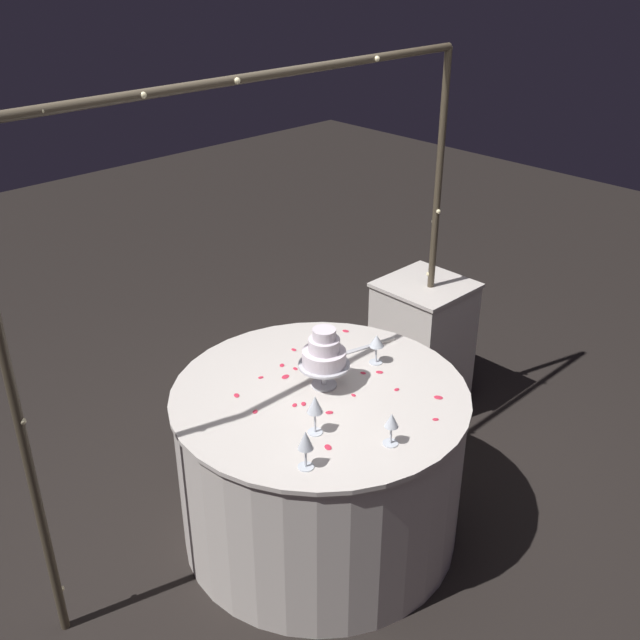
{
  "coord_description": "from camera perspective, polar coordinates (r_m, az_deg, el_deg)",
  "views": [
    {
      "loc": [
        -1.83,
        -1.9,
        2.48
      ],
      "look_at": [
        0.0,
        0.0,
        1.1
      ],
      "focal_mm": 41.85,
      "sensor_mm": 36.0,
      "label": 1
    }
  ],
  "objects": [
    {
      "name": "rose_petal_0",
      "position": [
        3.03,
        0.72,
        -7.08
      ],
      "size": [
        0.04,
        0.04,
        0.0
      ],
      "primitive_type": "ellipsoid",
      "rotation": [
        0.0,
        0.0,
        2.5
      ],
      "color": "#E02D47",
      "rests_on": "main_table"
    },
    {
      "name": "rose_petal_11",
      "position": [
        3.15,
        -6.39,
        -5.75
      ],
      "size": [
        0.03,
        0.04,
        0.0
      ],
      "primitive_type": "ellipsoid",
      "rotation": [
        0.0,
        0.0,
        1.15
      ],
      "color": "#E02D47",
      "rests_on": "main_table"
    },
    {
      "name": "rose_petal_5",
      "position": [
        3.26,
        -2.66,
        -4.35
      ],
      "size": [
        0.04,
        0.03,
        0.0
      ],
      "primitive_type": "ellipsoid",
      "rotation": [
        0.0,
        0.0,
        3.28
      ],
      "color": "#E02D47",
      "rests_on": "main_table"
    },
    {
      "name": "rose_petal_12",
      "position": [
        3.16,
        9.04,
        -5.86
      ],
      "size": [
        0.04,
        0.05,
        0.0
      ],
      "primitive_type": "ellipsoid",
      "rotation": [
        0.0,
        0.0,
        5.2
      ],
      "color": "#E02D47",
      "rests_on": "main_table"
    },
    {
      "name": "rose_petal_17",
      "position": [
        3.14,
        2.58,
        -5.76
      ],
      "size": [
        0.02,
        0.03,
        0.0
      ],
      "primitive_type": "ellipsoid",
      "rotation": [
        0.0,
        0.0,
        1.42
      ],
      "color": "#E02D47",
      "rests_on": "main_table"
    },
    {
      "name": "cake_knife",
      "position": [
        3.5,
        3.92,
        -1.96
      ],
      "size": [
        0.29,
        0.09,
        0.01
      ],
      "color": "silver",
      "rests_on": "main_table"
    },
    {
      "name": "rose_petal_1",
      "position": [
        3.32,
        -1.9,
        -3.74
      ],
      "size": [
        0.02,
        0.03,
        0.0
      ],
      "primitive_type": "ellipsoid",
      "rotation": [
        0.0,
        0.0,
        4.52
      ],
      "color": "#E02D47",
      "rests_on": "main_table"
    },
    {
      "name": "wine_glass_2",
      "position": [
        3.32,
        4.4,
        -1.72
      ],
      "size": [
        0.07,
        0.07,
        0.14
      ],
      "color": "silver",
      "rests_on": "main_table"
    },
    {
      "name": "rose_petal_9",
      "position": [
        3.26,
        -4.55,
        -4.4
      ],
      "size": [
        0.03,
        0.02,
        0.0
      ],
      "primitive_type": "ellipsoid",
      "rotation": [
        0.0,
        0.0,
        2.9
      ],
      "color": "#E02D47",
      "rests_on": "main_table"
    },
    {
      "name": "wine_glass_1",
      "position": [
        2.85,
        -0.39,
        -6.59
      ],
      "size": [
        0.06,
        0.06,
        0.17
      ],
      "color": "silver",
      "rests_on": "main_table"
    },
    {
      "name": "rose_petal_7",
      "position": [
        3.05,
        -4.98,
        -6.99
      ],
      "size": [
        0.03,
        0.03,
        0.0
      ],
      "primitive_type": "ellipsoid",
      "rotation": [
        0.0,
        0.0,
        0.56
      ],
      "color": "#E02D47",
      "rests_on": "main_table"
    },
    {
      "name": "rose_petal_3",
      "position": [
        3.07,
        -1.89,
        -6.56
      ],
      "size": [
        0.03,
        0.03,
        0.0
      ],
      "primitive_type": "ellipsoid",
      "rotation": [
        0.0,
        0.0,
        3.69
      ],
      "color": "#E02D47",
      "rests_on": "main_table"
    },
    {
      "name": "ground_plane",
      "position": [
        3.63,
        0.0,
        -15.59
      ],
      "size": [
        12.0,
        12.0,
        0.0
      ],
      "primitive_type": "plane",
      "color": "black"
    },
    {
      "name": "rose_petal_13",
      "position": [
        3.19,
        5.88,
        -5.31
      ],
      "size": [
        0.03,
        0.02,
        0.0
      ],
      "primitive_type": "ellipsoid",
      "rotation": [
        0.0,
        0.0,
        0.03
      ],
      "color": "#E02D47",
      "rests_on": "main_table"
    },
    {
      "name": "side_table",
      "position": [
        4.27,
        7.78,
        -1.96
      ],
      "size": [
        0.46,
        0.46,
        0.78
      ],
      "color": "silver",
      "rests_on": "ground"
    },
    {
      "name": "rose_petal_14",
      "position": [
        2.85,
        0.62,
        -9.7
      ],
      "size": [
        0.04,
        0.04,
        0.0
      ],
      "primitive_type": "ellipsoid",
      "rotation": [
        0.0,
        0.0,
        1.16
      ],
      "color": "#E02D47",
      "rests_on": "main_table"
    },
    {
      "name": "rose_petal_16",
      "position": [
        3.62,
        1.98,
        -0.84
      ],
      "size": [
        0.03,
        0.04,
        0.0
      ],
      "primitive_type": "ellipsoid",
      "rotation": [
        0.0,
        0.0,
        1.91
      ],
      "color": "#E02D47",
      "rests_on": "main_table"
    },
    {
      "name": "rose_petal_15",
      "position": [
        3.03,
        8.83,
        -7.52
      ],
      "size": [
        0.03,
        0.03,
        0.0
      ],
      "primitive_type": "ellipsoid",
      "rotation": [
        0.0,
        0.0,
        2.57
      ],
      "color": "#E02D47",
      "rests_on": "main_table"
    },
    {
      "name": "wine_glass_3",
      "position": [
        2.82,
        5.49,
        -7.79
      ],
      "size": [
        0.06,
        0.06,
        0.14
      ],
      "color": "silver",
      "rests_on": "main_table"
    },
    {
      "name": "wine_glass_0",
      "position": [
        2.69,
        -1.11,
        -9.29
      ],
      "size": [
        0.06,
        0.06,
        0.16
      ],
      "color": "silver",
      "rests_on": "main_table"
    },
    {
      "name": "tiered_cake",
      "position": [
        3.12,
        0.32,
        -2.59
      ],
      "size": [
        0.22,
        0.22,
        0.27
      ],
      "color": "silver",
      "rests_on": "main_table"
    },
    {
      "name": "rose_petal_2",
      "position": [
        3.46,
        -2.01,
        -2.28
      ],
      "size": [
        0.02,
        0.03,
        0.0
      ],
      "primitive_type": "ellipsoid",
      "rotation": [
        0.0,
        0.0,
        1.51
      ],
      "color": "#E02D47",
      "rests_on": "main_table"
    },
    {
      "name": "rose_petal_8",
      "position": [
        3.34,
        -2.93,
        -3.48
      ],
      "size": [
        0.04,
        0.04,
        0.0
      ],
      "primitive_type": "ellipsoid",
      "rotation": [
        0.0,
        0.0,
        0.73
      ],
      "color": "#E02D47",
      "rests_on": "main_table"
    },
    {
      "name": "rose_petal_6",
      "position": [
        3.3,
        4.57,
        -3.99
      ],
      "size": [
        0.04,
        0.04,
        0.0
      ],
      "primitive_type": "ellipsoid",
      "rotation": [
        0.0,
        0.0,
        5.35
      ],
      "color": "#E02D47",
      "rests_on": "main_table"
    },
    {
      "name": "rose_petal_4",
      "position": [
        3.08,
        -1.27,
        -6.42
      ],
      "size": [
        0.03,
        0.04,
        0.0
      ],
      "primitive_type": "ellipsoid",
      "rotation": [
        0.0,
        0.0,
        3.98
      ],
      "color": "#E02D47",
      "rests_on": "main_table"
    },
    {
      "name": "decorative_arch",
      "position": [
        3.08,
        -4.01,
        6.24
      ],
      "size": [
        2.3,
        0.06,
        2.02
      ],
      "color": "#473D2D",
      "rests_on": "ground"
    },
    {
      "name": "rose_petal_10",
      "position": [
        3.29,
        3.32,
        -4.07
      ],
      "size": [
        0.03,
        0.03,
        0.0
      ],
      "primitive_type": "ellipsoid",
      "rotation": [
        0.0,
        0.0,
        5.05
      ],
      "color": "#E02D47",
      "rests_on": "main_table"
    },
    {
      "name": "main_table",
      "position": [
        3.38,
        0.0,
        -10.9
      ],
      "size": [
        1.27,
        1.27,
        0.76
      ],
      "color": "silver",
      "rests_on": "ground"
    }
  ]
}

